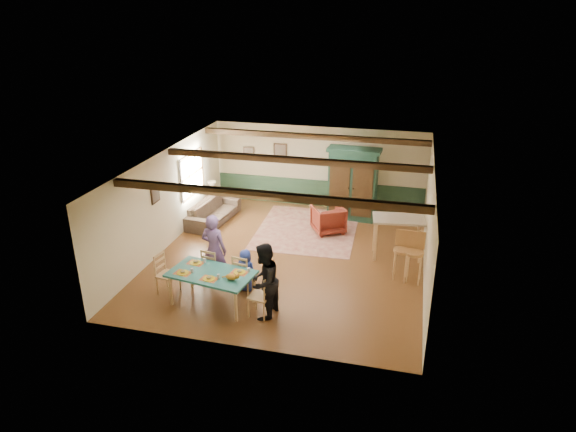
% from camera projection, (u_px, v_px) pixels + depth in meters
% --- Properties ---
extents(floor, '(8.00, 8.00, 0.00)m').
position_uv_depth(floor, '(290.00, 258.00, 13.80)').
color(floor, '#5A3419').
rests_on(floor, ground).
extents(wall_back, '(7.00, 0.02, 2.70)m').
position_uv_depth(wall_back, '(319.00, 167.00, 16.87)').
color(wall_back, beige).
rests_on(wall_back, floor).
extents(wall_left, '(0.02, 8.00, 2.70)m').
position_uv_depth(wall_left, '(166.00, 200.00, 14.07)').
color(wall_left, beige).
rests_on(wall_left, floor).
extents(wall_right, '(0.02, 8.00, 2.70)m').
position_uv_depth(wall_right, '(429.00, 224.00, 12.50)').
color(wall_right, beige).
rests_on(wall_right, floor).
extents(ceiling, '(7.00, 8.00, 0.02)m').
position_uv_depth(ceiling, '(290.00, 161.00, 12.77)').
color(ceiling, white).
rests_on(ceiling, wall_back).
extents(wainscot_back, '(6.95, 0.03, 0.90)m').
position_uv_depth(wainscot_back, '(318.00, 193.00, 17.20)').
color(wainscot_back, '#213D29').
rests_on(wainscot_back, floor).
extents(ceiling_beam_front, '(6.95, 0.16, 0.16)m').
position_uv_depth(ceiling_beam_front, '(264.00, 195.00, 10.74)').
color(ceiling_beam_front, black).
rests_on(ceiling_beam_front, ceiling).
extents(ceiling_beam_mid, '(6.95, 0.16, 0.16)m').
position_uv_depth(ceiling_beam_mid, '(293.00, 160.00, 13.16)').
color(ceiling_beam_mid, black).
rests_on(ceiling_beam_mid, ceiling).
extents(ceiling_beam_back, '(6.95, 0.16, 0.16)m').
position_uv_depth(ceiling_beam_back, '(313.00, 137.00, 15.49)').
color(ceiling_beam_back, black).
rests_on(ceiling_beam_back, ceiling).
extents(window_left, '(0.06, 1.60, 1.30)m').
position_uv_depth(window_left, '(192.00, 174.00, 15.51)').
color(window_left, white).
rests_on(window_left, wall_left).
extents(picture_left_wall, '(0.04, 0.42, 0.52)m').
position_uv_depth(picture_left_wall, '(155.00, 193.00, 13.37)').
color(picture_left_wall, gray).
rests_on(picture_left_wall, wall_left).
extents(picture_back_a, '(0.45, 0.04, 0.55)m').
position_uv_depth(picture_back_a, '(280.00, 152.00, 16.96)').
color(picture_back_a, gray).
rests_on(picture_back_a, wall_back).
extents(picture_back_b, '(0.38, 0.04, 0.48)m').
position_uv_depth(picture_back_b, '(249.00, 154.00, 17.27)').
color(picture_back_b, gray).
rests_on(picture_back_b, wall_back).
extents(dining_table, '(2.02, 1.33, 0.78)m').
position_uv_depth(dining_table, '(212.00, 288.00, 11.55)').
color(dining_table, '#216862').
rests_on(dining_table, floor).
extents(dining_chair_far_left, '(0.51, 0.52, 0.99)m').
position_uv_depth(dining_chair_far_left, '(213.00, 266.00, 12.30)').
color(dining_chair_far_left, tan).
rests_on(dining_chair_far_left, floor).
extents(dining_chair_far_right, '(0.51, 0.52, 0.99)m').
position_uv_depth(dining_chair_far_right, '(244.00, 273.00, 12.00)').
color(dining_chair_far_right, tan).
rests_on(dining_chair_far_right, floor).
extents(dining_chair_end_left, '(0.52, 0.51, 0.99)m').
position_uv_depth(dining_chair_end_left, '(168.00, 274.00, 11.95)').
color(dining_chair_end_left, tan).
rests_on(dining_chair_end_left, floor).
extents(dining_chair_end_right, '(0.52, 0.51, 0.99)m').
position_uv_depth(dining_chair_end_right, '(260.00, 295.00, 11.08)').
color(dining_chair_end_right, tan).
rests_on(dining_chair_end_right, floor).
extents(person_man, '(0.72, 0.53, 1.79)m').
position_uv_depth(person_man, '(214.00, 250.00, 12.22)').
color(person_man, slate).
rests_on(person_man, floor).
extents(person_woman, '(0.78, 0.93, 1.72)m').
position_uv_depth(person_woman, '(264.00, 281.00, 10.90)').
color(person_woman, black).
rests_on(person_woman, floor).
extents(person_child, '(0.56, 0.41, 1.05)m').
position_uv_depth(person_child, '(246.00, 270.00, 12.06)').
color(person_child, navy).
rests_on(person_child, floor).
extents(cat, '(0.39, 0.20, 0.19)m').
position_uv_depth(cat, '(231.00, 276.00, 11.07)').
color(cat, orange).
rests_on(cat, dining_table).
extents(place_setting_near_left, '(0.46, 0.38, 0.11)m').
position_uv_depth(place_setting_near_left, '(183.00, 271.00, 11.37)').
color(place_setting_near_left, gold).
rests_on(place_setting_near_left, dining_table).
extents(place_setting_near_center, '(0.46, 0.38, 0.11)m').
position_uv_depth(place_setting_near_center, '(209.00, 277.00, 11.12)').
color(place_setting_near_center, gold).
rests_on(place_setting_near_center, dining_table).
extents(place_setting_far_left, '(0.46, 0.38, 0.11)m').
position_uv_depth(place_setting_far_left, '(196.00, 261.00, 11.81)').
color(place_setting_far_left, gold).
rests_on(place_setting_far_left, dining_table).
extents(place_setting_far_right, '(0.46, 0.38, 0.11)m').
position_uv_depth(place_setting_far_right, '(239.00, 270.00, 11.39)').
color(place_setting_far_right, gold).
rests_on(place_setting_far_right, dining_table).
extents(area_rug, '(3.02, 3.55, 0.01)m').
position_uv_depth(area_rug, '(307.00, 230.00, 15.50)').
color(area_rug, beige).
rests_on(area_rug, floor).
extents(armoire, '(1.66, 0.75, 2.29)m').
position_uv_depth(armoire, '(353.00, 184.00, 15.93)').
color(armoire, '#133123').
rests_on(armoire, floor).
extents(armchair, '(1.19, 1.20, 0.81)m').
position_uv_depth(armchair, '(328.00, 219.00, 15.23)').
color(armchair, '#501510').
rests_on(armchair, floor).
extents(sofa, '(1.10, 2.30, 0.65)m').
position_uv_depth(sofa, '(213.00, 212.00, 16.00)').
color(sofa, '#433529').
rests_on(sofa, floor).
extents(end_table, '(0.46, 0.46, 0.55)m').
position_uv_depth(end_table, '(213.00, 204.00, 16.74)').
color(end_table, black).
rests_on(end_table, floor).
extents(table_lamp, '(0.31, 0.31, 0.50)m').
position_uv_depth(table_lamp, '(212.00, 189.00, 16.54)').
color(table_lamp, tan).
rests_on(table_lamp, end_table).
extents(counter_table, '(1.44, 0.95, 1.13)m').
position_uv_depth(counter_table, '(397.00, 237.00, 13.66)').
color(counter_table, '#C5B799').
rests_on(counter_table, floor).
extents(bar_stool_left, '(0.45, 0.49, 1.23)m').
position_uv_depth(bar_stool_left, '(402.00, 256.00, 12.55)').
color(bar_stool_left, '#AD7943').
rests_on(bar_stool_left, floor).
extents(bar_stool_right, '(0.48, 0.52, 1.26)m').
position_uv_depth(bar_stool_right, '(414.00, 258.00, 12.38)').
color(bar_stool_right, '#AD7943').
rests_on(bar_stool_right, floor).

